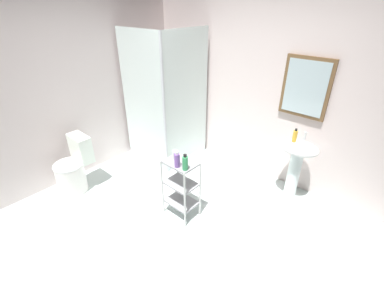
% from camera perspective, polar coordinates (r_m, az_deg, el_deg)
% --- Properties ---
extents(ground_plane, '(4.20, 4.20, 0.02)m').
position_cam_1_polar(ground_plane, '(3.16, -5.84, -18.51)').
color(ground_plane, silver).
extents(wall_back, '(4.20, 0.14, 2.50)m').
position_cam_1_polar(wall_back, '(3.78, 14.53, 11.62)').
color(wall_back, silver).
rests_on(wall_back, ground_plane).
extents(wall_left, '(0.10, 4.20, 2.50)m').
position_cam_1_polar(wall_left, '(3.91, -26.00, 10.17)').
color(wall_left, silver).
rests_on(wall_left, ground_plane).
extents(shower_stall, '(0.92, 0.92, 2.00)m').
position_cam_1_polar(shower_stall, '(4.26, -5.45, 2.92)').
color(shower_stall, white).
rests_on(shower_stall, ground_plane).
extents(pedestal_sink, '(0.46, 0.37, 0.81)m').
position_cam_1_polar(pedestal_sink, '(3.50, 21.70, -3.15)').
color(pedestal_sink, white).
rests_on(pedestal_sink, ground_plane).
extents(sink_faucet, '(0.03, 0.03, 0.10)m').
position_cam_1_polar(sink_faucet, '(3.47, 23.26, 1.60)').
color(sink_faucet, silver).
rests_on(sink_faucet, pedestal_sink).
extents(toilet, '(0.37, 0.49, 0.76)m').
position_cam_1_polar(toilet, '(3.88, -24.25, -5.07)').
color(toilet, white).
rests_on(toilet, ground_plane).
extents(storage_cart, '(0.38, 0.28, 0.74)m').
position_cam_1_polar(storage_cart, '(3.08, -2.39, -8.74)').
color(storage_cart, silver).
rests_on(storage_cart, ground_plane).
extents(hand_soap_bottle, '(0.05, 0.05, 0.17)m').
position_cam_1_polar(hand_soap_bottle, '(3.37, 21.37, 1.65)').
color(hand_soap_bottle, gold).
rests_on(hand_soap_bottle, pedestal_sink).
extents(conditioner_bottle_purple, '(0.06, 0.06, 0.18)m').
position_cam_1_polar(conditioner_bottle_purple, '(2.79, -3.24, -3.48)').
color(conditioner_bottle_purple, '#7F53A9').
rests_on(conditioner_bottle_purple, storage_cart).
extents(body_wash_bottle_green, '(0.06, 0.06, 0.18)m').
position_cam_1_polar(body_wash_bottle_green, '(2.74, -1.48, -4.10)').
color(body_wash_bottle_green, '#379C5C').
rests_on(body_wash_bottle_green, storage_cart).
extents(rinse_cup, '(0.07, 0.07, 0.10)m').
position_cam_1_polar(rinse_cup, '(2.95, -3.60, -2.30)').
color(rinse_cup, silver).
rests_on(rinse_cup, storage_cart).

